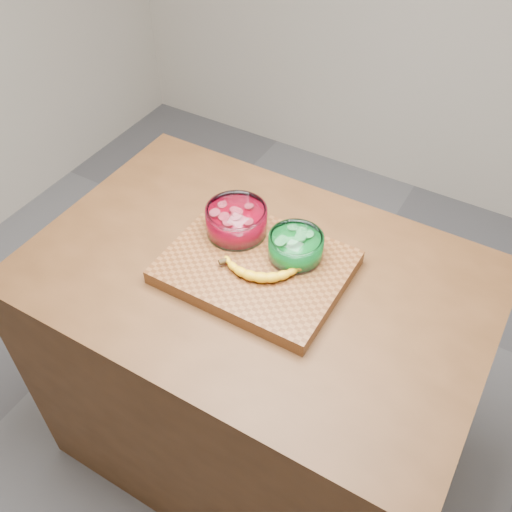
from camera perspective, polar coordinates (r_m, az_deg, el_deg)
The scene contains 6 objects.
ground at distance 2.22m, azimuth 0.00°, elevation -17.77°, with size 3.50×3.50×0.00m, color #5E5E63.
counter at distance 1.83m, azimuth 0.00°, elevation -11.34°, with size 1.20×0.80×0.90m, color #503018.
cutting_board at distance 1.46m, azimuth 0.00°, elevation -1.11°, with size 0.45×0.35×0.04m, color brown.
bowl_red at distance 1.51m, azimuth -1.97°, elevation 3.54°, with size 0.16×0.16×0.08m.
bowl_green at distance 1.44m, azimuth 3.99°, elevation 0.95°, with size 0.14×0.14×0.07m.
banana at distance 1.42m, azimuth 0.55°, elevation -0.92°, with size 0.22×0.14×0.03m, color gold, non-canonical shape.
Camera 1 is at (0.51, -0.87, 1.98)m, focal length 40.00 mm.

